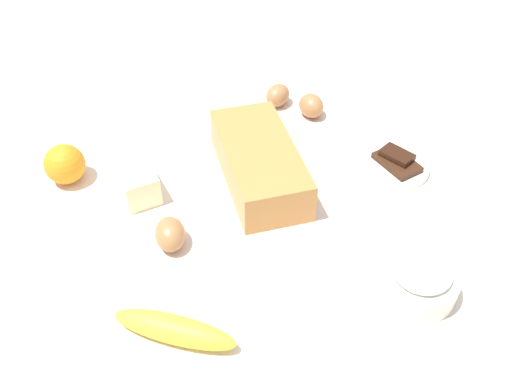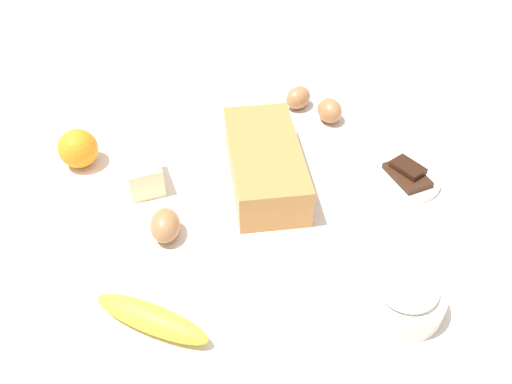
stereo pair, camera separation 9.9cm
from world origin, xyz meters
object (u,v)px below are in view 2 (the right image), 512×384
(orange_fruit, at_px, (78,149))
(chocolate_plate, at_px, (407,177))
(egg_beside_bowl, at_px, (165,225))
(butter_block, at_px, (143,173))
(loaf_pan, at_px, (265,163))
(egg_near_butter, at_px, (330,110))
(egg_loose, at_px, (298,98))
(banana, at_px, (151,319))
(flour_bowl, at_px, (406,296))

(orange_fruit, relative_size, chocolate_plate, 0.60)
(orange_fruit, distance_m, egg_beside_bowl, 0.28)
(orange_fruit, height_order, butter_block, orange_fruit)
(butter_block, xyz_separation_m, chocolate_plate, (-0.17, -0.47, -0.02))
(loaf_pan, distance_m, egg_near_butter, 0.25)
(orange_fruit, bearing_deg, egg_loose, -86.81)
(banana, bearing_deg, flour_bowl, -106.61)
(banana, bearing_deg, chocolate_plate, -74.87)
(butter_block, distance_m, egg_beside_bowl, 0.15)
(orange_fruit, bearing_deg, loaf_pan, -118.81)
(loaf_pan, relative_size, egg_loose, 4.78)
(orange_fruit, bearing_deg, flour_bowl, -142.88)
(flour_bowl, height_order, chocolate_plate, flour_bowl)
(orange_fruit, distance_m, egg_loose, 0.49)
(egg_beside_bowl, xyz_separation_m, egg_loose, (0.28, -0.38, -0.00))
(egg_beside_bowl, bearing_deg, egg_near_butter, -63.68)
(banana, distance_m, orange_fruit, 0.43)
(orange_fruit, bearing_deg, egg_near_butter, -94.92)
(flour_bowl, xyz_separation_m, chocolate_plate, (0.25, -0.17, -0.02))
(flour_bowl, relative_size, orange_fruit, 1.57)
(egg_beside_bowl, relative_size, chocolate_plate, 0.53)
(orange_fruit, distance_m, chocolate_plate, 0.64)
(orange_fruit, xyz_separation_m, egg_near_butter, (-0.05, -0.53, -0.01))
(egg_near_butter, bearing_deg, egg_beside_bowl, 116.32)
(butter_block, distance_m, chocolate_plate, 0.51)
(egg_beside_bowl, relative_size, egg_loose, 1.09)
(loaf_pan, height_order, chocolate_plate, loaf_pan)
(butter_block, relative_size, chocolate_plate, 0.69)
(egg_near_butter, distance_m, egg_loose, 0.08)
(loaf_pan, bearing_deg, butter_block, 86.43)
(loaf_pan, bearing_deg, orange_fruit, 74.93)
(egg_near_butter, height_order, egg_beside_bowl, same)
(egg_beside_bowl, bearing_deg, egg_loose, -53.45)
(loaf_pan, distance_m, chocolate_plate, 0.28)
(orange_fruit, xyz_separation_m, egg_loose, (0.03, -0.49, -0.01))
(egg_beside_bowl, bearing_deg, banana, 158.99)
(banana, height_order, butter_block, butter_block)
(orange_fruit, relative_size, egg_loose, 1.23)
(banana, bearing_deg, egg_near_butter, -51.98)
(loaf_pan, bearing_deg, egg_loose, -24.89)
(flour_bowl, height_order, egg_beside_bowl, flour_bowl)
(loaf_pan, distance_m, egg_beside_bowl, 0.23)
(banana, distance_m, butter_block, 0.33)
(orange_fruit, bearing_deg, banana, -174.49)
(loaf_pan, relative_size, egg_beside_bowl, 4.40)
(loaf_pan, xyz_separation_m, egg_beside_bowl, (-0.08, 0.22, -0.02))
(butter_block, bearing_deg, banana, 169.07)
(egg_near_butter, distance_m, egg_beside_bowl, 0.47)
(banana, xyz_separation_m, butter_block, (0.32, -0.06, 0.01))
(banana, xyz_separation_m, chocolate_plate, (0.15, -0.54, -0.01))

